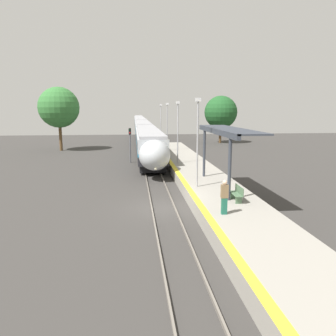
{
  "coord_description": "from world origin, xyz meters",
  "views": [
    {
      "loc": [
        -1.74,
        -19.72,
        6.17
      ],
      "look_at": [
        0.59,
        2.61,
        2.09
      ],
      "focal_mm": 35.0,
      "sensor_mm": 36.0,
      "label": 1
    }
  ],
  "objects": [
    {
      "name": "lamppost_mid",
      "position": [
        2.52,
        11.97,
        4.27
      ],
      "size": [
        0.36,
        0.2,
        6.0
      ],
      "color": "#9E9EA3",
      "rests_on": "platform_right"
    },
    {
      "name": "railway_signal",
      "position": [
        -2.19,
        17.91,
        2.46
      ],
      "size": [
        0.28,
        0.28,
        3.98
      ],
      "color": "#59595E",
      "rests_on": "ground_plane"
    },
    {
      "name": "platform_bench",
      "position": [
        4.16,
        -1.85,
        1.34
      ],
      "size": [
        0.44,
        1.47,
        0.89
      ],
      "color": "#4C6B4C",
      "rests_on": "platform_right"
    },
    {
      "name": "lamppost_farthest",
      "position": [
        2.52,
        32.08,
        4.27
      ],
      "size": [
        0.36,
        0.2,
        6.0
      ],
      "color": "#9E9EA3",
      "rests_on": "platform_right"
    },
    {
      "name": "station_canopy",
      "position": [
        4.3,
        1.87,
        4.58
      ],
      "size": [
        2.02,
        9.9,
        3.99
      ],
      "color": "#333842",
      "rests_on": "platform_right"
    },
    {
      "name": "train",
      "position": [
        0.0,
        55.06,
        2.13
      ],
      "size": [
        2.88,
        96.83,
        3.72
      ],
      "color": "black",
      "rests_on": "ground_plane"
    },
    {
      "name": "background_tree_left",
      "position": [
        -12.59,
        30.3,
        6.34
      ],
      "size": [
        5.92,
        5.92,
        9.32
      ],
      "color": "brown",
      "rests_on": "ground_plane"
    },
    {
      "name": "person_waiting",
      "position": [
        2.76,
        -4.11,
        1.8
      ],
      "size": [
        0.36,
        0.23,
        1.77
      ],
      "color": "#1E604C",
      "rests_on": "platform_right"
    },
    {
      "name": "platform_right",
      "position": [
        3.7,
        0.0,
        0.44
      ],
      "size": [
        4.05,
        64.0,
        0.88
      ],
      "color": "gray",
      "rests_on": "ground_plane"
    },
    {
      "name": "ground_plane",
      "position": [
        0.0,
        0.0,
        0.0
      ],
      "size": [
        120.0,
        120.0,
        0.0
      ],
      "primitive_type": "plane",
      "color": "#383533"
    },
    {
      "name": "lamppost_far",
      "position": [
        2.52,
        22.03,
        4.27
      ],
      "size": [
        0.36,
        0.2,
        6.0
      ],
      "color": "#9E9EA3",
      "rests_on": "platform_right"
    },
    {
      "name": "lamppost_near",
      "position": [
        2.52,
        1.92,
        4.27
      ],
      "size": [
        0.36,
        0.2,
        6.0
      ],
      "color": "#9E9EA3",
      "rests_on": "platform_right"
    },
    {
      "name": "rail_right",
      "position": [
        0.72,
        0.0,
        0.07
      ],
      "size": [
        0.08,
        90.0,
        0.15
      ],
      "primitive_type": "cube",
      "color": "slate",
      "rests_on": "ground_plane"
    },
    {
      "name": "background_tree_right",
      "position": [
        13.87,
        38.56,
        5.52
      ],
      "size": [
        5.86,
        5.86,
        8.47
      ],
      "color": "brown",
      "rests_on": "ground_plane"
    },
    {
      "name": "rail_left",
      "position": [
        -0.72,
        0.0,
        0.07
      ],
      "size": [
        0.08,
        90.0,
        0.15
      ],
      "primitive_type": "cube",
      "color": "slate",
      "rests_on": "ground_plane"
    }
  ]
}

